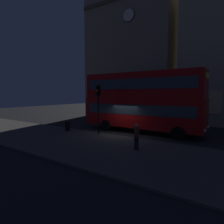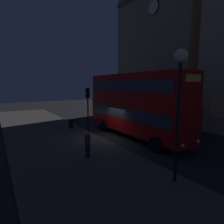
% 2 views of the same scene
% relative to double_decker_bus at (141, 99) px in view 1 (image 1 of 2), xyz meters
% --- Properties ---
extents(ground_plane, '(80.00, 80.00, 0.00)m').
position_rel_double_decker_bus_xyz_m(ground_plane, '(-0.90, -1.89, -3.05)').
color(ground_plane, '#232326').
extents(sidewalk_slab, '(44.00, 7.11, 0.12)m').
position_rel_double_decker_bus_xyz_m(sidewalk_slab, '(-0.90, -6.27, -2.99)').
color(sidewalk_slab, '#4C4944').
rests_on(sidewalk_slab, ground).
extents(building_with_clock, '(13.14, 9.44, 19.07)m').
position_rel_double_decker_bus_xyz_m(building_with_clock, '(-6.61, 11.65, 6.49)').
color(building_with_clock, gray).
rests_on(building_with_clock, ground).
extents(double_decker_bus, '(11.26, 2.88, 5.48)m').
position_rel_double_decker_bus_xyz_m(double_decker_bus, '(0.00, 0.00, 0.00)').
color(double_decker_bus, '#B20F0F').
rests_on(double_decker_bus, ground).
extents(traffic_light_near_kerb, '(0.35, 0.38, 4.16)m').
position_rel_double_decker_bus_xyz_m(traffic_light_near_kerb, '(-2.35, -3.34, 0.05)').
color(traffic_light_near_kerb, black).
rests_on(traffic_light_near_kerb, sidewalk_slab).
extents(pedestrian, '(0.34, 0.34, 1.63)m').
position_rel_double_decker_bus_xyz_m(pedestrian, '(2.48, -5.62, -2.09)').
color(pedestrian, black).
rests_on(pedestrian, sidewalk_slab).
extents(litter_bin, '(0.45, 0.45, 0.87)m').
position_rel_double_decker_bus_xyz_m(litter_bin, '(-5.79, -3.68, -2.49)').
color(litter_bin, black).
rests_on(litter_bin, sidewalk_slab).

